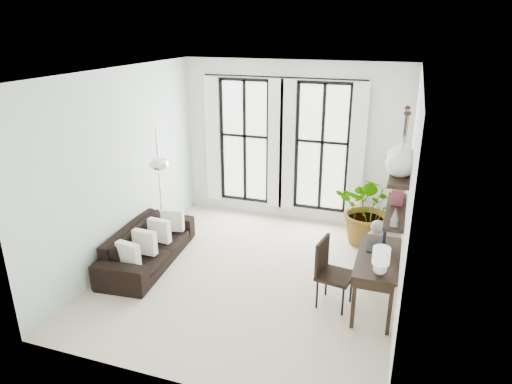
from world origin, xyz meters
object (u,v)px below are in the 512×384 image
at_px(desk_chair, 329,268).
at_px(arc_lamp, 158,159).
at_px(buddha, 376,246).
at_px(sofa, 148,245).
at_px(plant, 370,209).
at_px(desk, 377,261).

bearing_deg(desk_chair, arc_lamp, 178.23).
relative_size(arc_lamp, buddha, 2.81).
xyz_separation_m(sofa, plant, (3.46, 1.93, 0.36)).
distance_m(arc_lamp, buddha, 3.89).
bearing_deg(desk, desk_chair, -170.67).
bearing_deg(arc_lamp, desk, -7.73).
relative_size(plant, desk, 1.01).
relative_size(sofa, desk_chair, 2.18).
bearing_deg(buddha, plant, 103.57).
height_order(plant, desk_chair, plant).
relative_size(plant, arc_lamp, 0.60).
height_order(plant, buddha, plant).
distance_m(plant, desk_chair, 2.20).
distance_m(plant, arc_lamp, 3.85).
relative_size(plant, buddha, 1.68).
xyz_separation_m(desk, desk_chair, (-0.64, -0.10, -0.17)).
distance_m(sofa, desk_chair, 3.13).
xyz_separation_m(sofa, desk, (3.74, -0.14, 0.43)).
bearing_deg(sofa, arc_lamp, -21.31).
xyz_separation_m(arc_lamp, buddha, (3.54, 0.78, -1.40)).
relative_size(sofa, plant, 1.60).
bearing_deg(arc_lamp, plant, 25.08).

